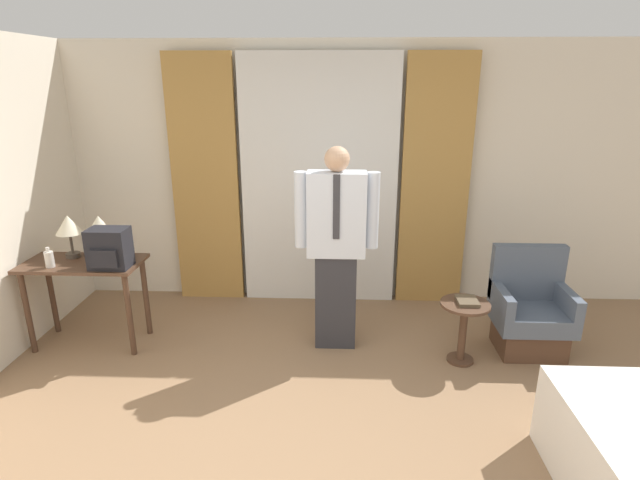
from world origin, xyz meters
TOP-DOWN VIEW (x-y plane):
  - wall_back at (0.00, 2.79)m, footprint 10.00×0.06m
  - curtain_sheer_center at (0.00, 2.66)m, footprint 1.61×0.06m
  - curtain_drape_left at (-1.19, 2.66)m, footprint 0.69×0.06m
  - curtain_drape_right at (1.19, 2.66)m, footprint 0.69×0.06m
  - desk at (-2.04, 1.59)m, footprint 1.02×0.50m
  - table_lamp_left at (-2.18, 1.71)m, footprint 0.23×0.23m
  - table_lamp_right at (-1.90, 1.71)m, footprint 0.23×0.23m
  - bottle_near_edge at (-2.25, 1.46)m, footprint 0.07×0.07m
  - backpack at (-1.72, 1.48)m, footprint 0.33×0.25m
  - person at (0.19, 1.66)m, footprint 0.72×0.23m
  - armchair at (1.91, 1.65)m, footprint 0.64×0.54m
  - side_table at (1.27, 1.41)m, footprint 0.41×0.41m
  - book at (1.29, 1.42)m, footprint 0.17×0.21m

SIDE VIEW (x-z plane):
  - armchair at x=1.91m, z-range -0.12..0.80m
  - side_table at x=1.27m, z-range 0.10..0.64m
  - book at x=1.29m, z-range 0.55..0.58m
  - desk at x=-2.04m, z-range 0.25..1.04m
  - bottle_near_edge at x=-2.25m, z-range 0.78..0.95m
  - backpack at x=-1.72m, z-range 0.79..1.13m
  - person at x=0.19m, z-range 0.07..1.88m
  - table_lamp_left at x=-2.18m, z-range 0.88..1.27m
  - table_lamp_right at x=-1.90m, z-range 0.88..1.27m
  - curtain_sheer_center at x=0.00m, z-range 0.00..2.58m
  - curtain_drape_left at x=-1.19m, z-range 0.00..2.58m
  - curtain_drape_right at x=1.19m, z-range 0.00..2.58m
  - wall_back at x=0.00m, z-range 0.00..2.70m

